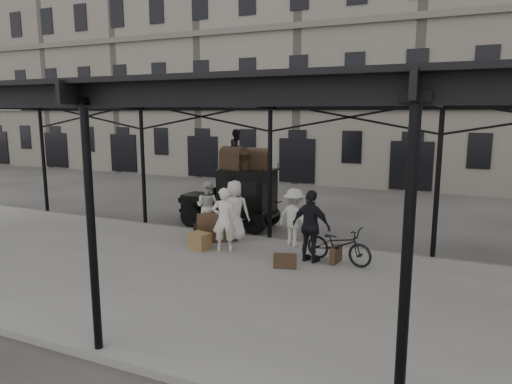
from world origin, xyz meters
TOP-DOWN VIEW (x-y plane):
  - ground at (0.00, 0.00)m, footprint 120.00×120.00m
  - platform at (0.00, -2.00)m, footprint 28.00×8.00m
  - canopy at (0.00, -1.72)m, footprint 22.50×9.00m
  - building_frontage at (0.00, 18.00)m, footprint 64.00×8.00m
  - taxi at (-1.75, 3.33)m, footprint 3.65×1.55m
  - porter_left at (-0.65, 0.07)m, footprint 0.82×0.69m
  - porter_midleft at (-2.20, 1.80)m, footprint 0.87×0.69m
  - porter_centre at (-0.90, 1.24)m, footprint 1.06×0.81m
  - porter_official at (1.96, 0.17)m, footprint 1.25×0.75m
  - porter_right at (1.05, 1.39)m, footprint 1.32×1.04m
  - bicycle at (2.68, 0.40)m, footprint 2.03×1.11m
  - porter_roof at (-1.78, 3.23)m, footprint 0.69×0.80m
  - steamer_trunk_roof_near at (-1.83, 3.08)m, footprint 1.05×0.79m
  - steamer_trunk_roof_far at (-1.08, 3.53)m, footprint 0.87×0.54m
  - steamer_trunk_platform at (-1.51, 0.93)m, footprint 1.18×1.03m
  - wicker_hamper at (-1.42, -0.06)m, footprint 0.69×0.59m
  - suitcase_upright at (2.62, 0.37)m, footprint 0.22×0.61m
  - suitcase_flat at (1.52, -0.64)m, footprint 0.62×0.30m

SIDE VIEW (x-z plane):
  - ground at x=0.00m, z-range 0.00..0.00m
  - platform at x=0.00m, z-range 0.00..0.15m
  - suitcase_flat at x=1.52m, z-range 0.15..0.55m
  - suitcase_upright at x=2.62m, z-range 0.15..0.60m
  - wicker_hamper at x=-1.42m, z-range 0.15..0.65m
  - steamer_trunk_platform at x=-1.51m, z-range 0.15..0.89m
  - bicycle at x=2.68m, z-range 0.15..1.16m
  - porter_midleft at x=-2.20m, z-range 0.15..1.90m
  - porter_right at x=1.05m, z-range 0.15..1.94m
  - porter_left at x=-0.65m, z-range 0.15..2.05m
  - porter_centre at x=-0.90m, z-range 0.15..2.09m
  - porter_official at x=1.96m, z-range 0.15..2.14m
  - taxi at x=-1.75m, z-range 0.11..2.29m
  - steamer_trunk_roof_far at x=-1.08m, z-range 2.18..2.82m
  - steamer_trunk_roof_near at x=-1.83m, z-range 2.18..2.87m
  - porter_roof at x=-1.78m, z-range 2.18..3.61m
  - canopy at x=0.00m, z-range 2.23..6.97m
  - building_frontage at x=0.00m, z-range 0.00..14.00m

